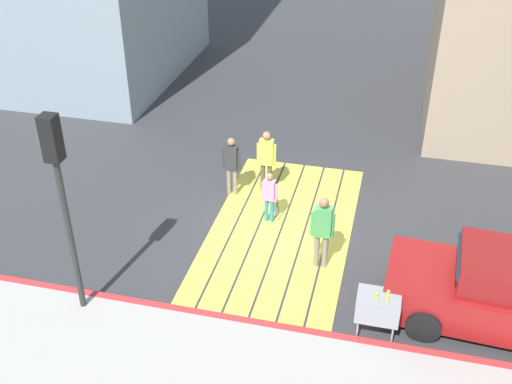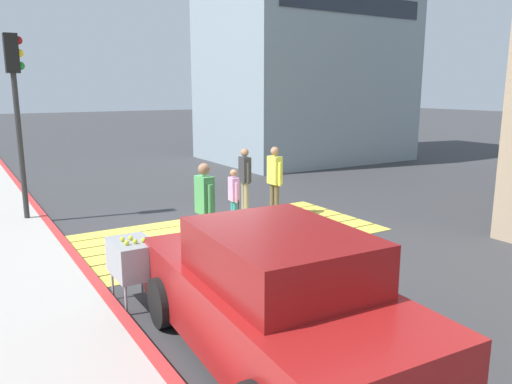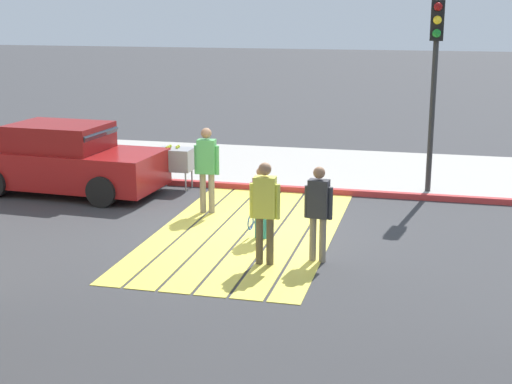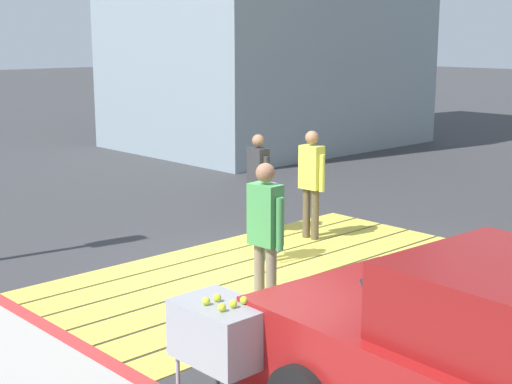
{
  "view_description": "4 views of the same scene",
  "coord_description": "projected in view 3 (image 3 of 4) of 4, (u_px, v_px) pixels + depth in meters",
  "views": [
    {
      "loc": [
        -11.83,
        -2.31,
        8.56
      ],
      "look_at": [
        0.04,
        0.62,
        0.95
      ],
      "focal_mm": 43.8,
      "sensor_mm": 36.0,
      "label": 1
    },
    {
      "loc": [
        -4.96,
        -9.13,
        3.07
      ],
      "look_at": [
        0.73,
        0.11,
        0.82
      ],
      "focal_mm": 35.04,
      "sensor_mm": 36.0,
      "label": 2
    },
    {
      "loc": [
        12.84,
        3.33,
        4.12
      ],
      "look_at": [
        -0.21,
        0.14,
        0.74
      ],
      "focal_mm": 52.03,
      "sensor_mm": 36.0,
      "label": 3
    },
    {
      "loc": [
        -6.71,
        -6.91,
        3.13
      ],
      "look_at": [
        0.29,
        0.55,
        0.98
      ],
      "focal_mm": 52.41,
      "sensor_mm": 36.0,
      "label": 4
    }
  ],
  "objects": [
    {
      "name": "pedestrian_child_with_racket",
      "position": [
        260.0,
        199.0,
        13.32
      ],
      "size": [
        0.28,
        0.42,
        1.33
      ],
      "color": "teal",
      "rests_on": "ground"
    },
    {
      "name": "crosswalk_stripes",
      "position": [
        246.0,
        232.0,
        13.87
      ],
      "size": [
        6.4,
        3.25,
        0.01
      ],
      "color": "#EAD64C",
      "rests_on": "ground"
    },
    {
      "name": "pedestrian_adult_side",
      "position": [
        318.0,
        207.0,
        12.07
      ],
      "size": [
        0.23,
        0.47,
        1.61
      ],
      "color": "gray",
      "rests_on": "ground"
    },
    {
      "name": "pedestrian_adult_trailing",
      "position": [
        265.0,
        206.0,
        11.9
      ],
      "size": [
        0.23,
        0.5,
        1.71
      ],
      "color": "brown",
      "rests_on": "ground"
    },
    {
      "name": "pedestrian_adult_lead",
      "position": [
        207.0,
        164.0,
        14.92
      ],
      "size": [
        0.25,
        0.51,
        1.76
      ],
      "color": "gray",
      "rests_on": "ground"
    },
    {
      "name": "sidewalk_west",
      "position": [
        300.0,
        168.0,
        19.13
      ],
      "size": [
        4.8,
        40.0,
        0.12
      ],
      "primitive_type": "cube",
      "color": "#ADA8A0",
      "rests_on": "ground"
    },
    {
      "name": "tennis_ball_cart",
      "position": [
        175.0,
        159.0,
        16.99
      ],
      "size": [
        0.56,
        0.8,
        1.02
      ],
      "color": "#99999E",
      "rests_on": "ground"
    },
    {
      "name": "curb_painted",
      "position": [
        282.0,
        189.0,
        16.92
      ],
      "size": [
        0.16,
        40.0,
        0.13
      ],
      "primitive_type": "cube",
      "color": "#BC3333",
      "rests_on": "ground"
    },
    {
      "name": "car_parked_near_curb",
      "position": [
        66.0,
        161.0,
        16.66
      ],
      "size": [
        2.17,
        4.4,
        1.57
      ],
      "color": "maroon",
      "rests_on": "ground"
    },
    {
      "name": "ground_plane",
      "position": [
        246.0,
        232.0,
        13.87
      ],
      "size": [
        120.0,
        120.0,
        0.0
      ],
      "primitive_type": "plane",
      "color": "#38383A"
    },
    {
      "name": "traffic_light_corner",
      "position": [
        435.0,
        58.0,
        15.75
      ],
      "size": [
        0.39,
        0.28,
        4.24
      ],
      "color": "#2D2D2D",
      "rests_on": "ground"
    }
  ]
}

